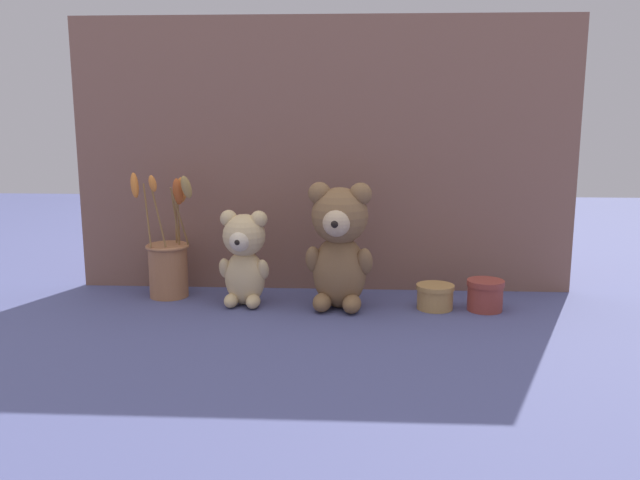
% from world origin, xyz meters
% --- Properties ---
extents(ground_plane, '(4.00, 4.00, 0.00)m').
position_xyz_m(ground_plane, '(0.00, 0.00, 0.00)').
color(ground_plane, '#4C5184').
extents(backdrop_wall, '(1.24, 0.02, 0.67)m').
position_xyz_m(backdrop_wall, '(0.00, 0.17, 0.34)').
color(backdrop_wall, '#845B4C').
rests_on(backdrop_wall, ground).
extents(teddy_bear_large, '(0.16, 0.15, 0.29)m').
position_xyz_m(teddy_bear_large, '(0.05, -0.01, 0.15)').
color(teddy_bear_large, olive).
rests_on(teddy_bear_large, ground).
extents(teddy_bear_medium, '(0.12, 0.11, 0.22)m').
position_xyz_m(teddy_bear_medium, '(-0.18, 0.01, 0.12)').
color(teddy_bear_medium, '#DBBC84').
rests_on(teddy_bear_medium, ground).
extents(flower_vase, '(0.16, 0.11, 0.31)m').
position_xyz_m(flower_vase, '(-0.37, 0.07, 0.09)').
color(flower_vase, '#AD7047').
rests_on(flower_vase, ground).
extents(decorative_tin_tall, '(0.09, 0.09, 0.06)m').
position_xyz_m(decorative_tin_tall, '(0.27, -0.00, 0.03)').
color(decorative_tin_tall, tan).
rests_on(decorative_tin_tall, ground).
extents(decorative_tin_short, '(0.08, 0.08, 0.07)m').
position_xyz_m(decorative_tin_short, '(0.38, -0.01, 0.04)').
color(decorative_tin_short, '#993D33').
rests_on(decorative_tin_short, ground).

